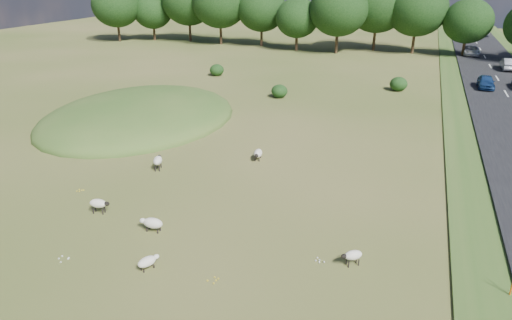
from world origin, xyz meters
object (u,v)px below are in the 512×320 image
at_px(car_5, 509,64).
at_px(car_0, 483,32).
at_px(sheep_3, 148,261).
at_px(sheep_5, 158,160).
at_px(marker_post, 512,285).
at_px(sheep_0, 258,153).
at_px(sheep_4, 353,255).
at_px(car_6, 486,82).
at_px(car_1, 471,51).
at_px(sheep_2, 99,204).
at_px(sheep_1, 152,223).

bearing_deg(car_5, car_0, -90.00).
bearing_deg(sheep_3, sheep_5, 55.29).
distance_m(marker_post, sheep_0, 17.73).
bearing_deg(marker_post, sheep_3, -167.25).
bearing_deg(sheep_0, sheep_3, -10.16).
distance_m(sheep_4, car_5, 51.60).
height_order(marker_post, car_5, car_5).
xyz_separation_m(car_0, car_5, (0.00, -36.17, 0.06)).
xyz_separation_m(sheep_5, car_6, (22.48, 31.42, 0.30)).
bearing_deg(sheep_0, car_6, 139.67).
height_order(sheep_4, car_1, car_1).
bearing_deg(sheep_2, sheep_1, -18.46).
bearing_deg(sheep_4, car_6, -139.92).
relative_size(sheep_5, car_0, 0.28).
relative_size(sheep_3, car_1, 0.22).
height_order(sheep_4, car_0, car_0).
relative_size(sheep_0, car_6, 0.33).
bearing_deg(car_6, sheep_5, -125.58).
bearing_deg(sheep_0, marker_post, 45.80).
relative_size(sheep_3, car_5, 0.24).
bearing_deg(marker_post, car_5, 83.00).
xyz_separation_m(sheep_2, car_1, (22.34, 60.60, 0.36)).
bearing_deg(sheep_0, sheep_2, -37.57).
bearing_deg(sheep_3, car_1, 11.48).
bearing_deg(sheep_5, marker_post, -128.32).
bearing_deg(marker_post, car_6, 86.45).
relative_size(marker_post, sheep_2, 1.01).
xyz_separation_m(car_1, car_5, (3.80, -10.65, 0.06)).
bearing_deg(sheep_3, car_6, 3.86).
distance_m(sheep_5, car_1, 58.78).
xyz_separation_m(sheep_0, car_1, (16.82, 50.49, 0.47)).
distance_m(sheep_3, sheep_5, 11.13).
distance_m(sheep_0, sheep_2, 11.52).
bearing_deg(sheep_3, marker_post, -50.81).
bearing_deg(sheep_5, car_6, -56.25).
relative_size(sheep_4, car_1, 0.20).
xyz_separation_m(sheep_1, car_1, (18.63, 61.23, 0.48)).
height_order(marker_post, sheep_2, marker_post).
bearing_deg(sheep_1, car_0, -106.60).
relative_size(sheep_2, sheep_5, 0.90).
relative_size(sheep_0, sheep_4, 1.30).
distance_m(marker_post, car_1, 60.76).
distance_m(car_1, car_5, 11.31).
xyz_separation_m(sheep_0, sheep_4, (8.14, -10.22, 0.05)).
xyz_separation_m(sheep_0, sheep_2, (-5.52, -10.11, 0.12)).
bearing_deg(sheep_1, sheep_5, -62.98).
bearing_deg(sheep_1, car_5, -116.01).
bearing_deg(car_1, sheep_0, -108.43).
bearing_deg(car_1, sheep_5, -112.48).
bearing_deg(sheep_4, sheep_1, -34.02).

